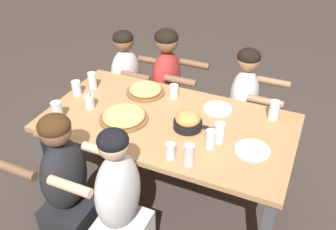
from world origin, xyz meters
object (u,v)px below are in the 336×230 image
(drinking_glass_f, at_px, (57,112))
(pizza_board_main, at_px, (146,90))
(diner_far_left, at_px, (127,88))
(diner_near_center, at_px, (120,211))
(diner_near_midleft, at_px, (67,192))
(pizza_board_second, at_px, (124,117))
(drinking_glass_g, at_px, (76,88))
(drinking_glass_b, at_px, (274,110))
(drinking_glass_e, at_px, (174,92))
(empty_plate_a, at_px, (253,150))
(drinking_glass_i, at_px, (170,152))
(skillet_bowl, at_px, (188,121))
(diner_far_midleft, at_px, (167,92))
(diner_far_midright, at_px, (242,113))
(empty_plate_b, at_px, (218,109))
(drinking_glass_d, at_px, (92,82))
(cocktail_glass_blue, at_px, (90,102))
(drinking_glass_h, at_px, (189,156))
(drinking_glass_a, at_px, (219,134))
(drinking_glass_c, at_px, (210,140))

(drinking_glass_f, bearing_deg, pizza_board_main, 54.32)
(pizza_board_main, height_order, diner_far_left, diner_far_left)
(diner_near_center, height_order, diner_near_midleft, diner_near_center)
(pizza_board_second, xyz_separation_m, drinking_glass_g, (-0.53, 0.16, 0.03))
(drinking_glass_b, xyz_separation_m, drinking_glass_e, (-0.79, -0.01, -0.03))
(empty_plate_a, bearing_deg, drinking_glass_i, -148.90)
(skillet_bowl, bearing_deg, pizza_board_main, 147.73)
(diner_near_center, distance_m, diner_far_midleft, 1.45)
(pizza_board_second, relative_size, diner_far_midright, 0.32)
(empty_plate_b, height_order, drinking_glass_e, drinking_glass_e)
(drinking_glass_d, distance_m, drinking_glass_g, 0.15)
(drinking_glass_g, relative_size, diner_far_midleft, 0.10)
(pizza_board_main, height_order, diner_near_center, diner_near_center)
(drinking_glass_f, distance_m, diner_near_center, 0.89)
(drinking_glass_e, bearing_deg, drinking_glass_f, -136.55)
(cocktail_glass_blue, distance_m, drinking_glass_e, 0.67)
(drinking_glass_g, height_order, diner_near_midleft, diner_near_midleft)
(skillet_bowl, relative_size, drinking_glass_h, 2.00)
(drinking_glass_i, bearing_deg, diner_far_midright, 78.60)
(diner_far_midleft, bearing_deg, drinking_glass_f, -22.91)
(drinking_glass_d, distance_m, drinking_glass_h, 1.22)
(diner_near_midleft, bearing_deg, diner_far_midright, -29.97)
(empty_plate_b, distance_m, drinking_glass_d, 1.06)
(empty_plate_b, height_order, drinking_glass_b, drinking_glass_b)
(diner_near_center, distance_m, diner_far_midright, 1.48)
(skillet_bowl, bearing_deg, diner_far_midright, 72.16)
(drinking_glass_a, height_order, drinking_glass_e, drinking_glass_a)
(drinking_glass_h, xyz_separation_m, diner_near_midleft, (-0.73, -0.33, -0.31))
(skillet_bowl, distance_m, cocktail_glass_blue, 0.79)
(drinking_glass_a, relative_size, drinking_glass_f, 1.05)
(diner_near_center, bearing_deg, skillet_bowl, -15.06)
(drinking_glass_h, bearing_deg, pizza_board_second, 156.53)
(drinking_glass_c, relative_size, diner_near_midleft, 0.12)
(empty_plate_b, distance_m, drinking_glass_a, 0.40)
(drinking_glass_a, bearing_deg, drinking_glass_b, 55.99)
(empty_plate_b, bearing_deg, diner_far_midleft, 145.85)
(drinking_glass_h, bearing_deg, diner_far_left, 134.34)
(drinking_glass_d, bearing_deg, diner_far_midright, 24.28)
(pizza_board_second, distance_m, drinking_glass_d, 0.55)
(empty_plate_b, distance_m, drinking_glass_e, 0.38)
(empty_plate_a, bearing_deg, diner_far_midright, 107.18)
(drinking_glass_c, relative_size, drinking_glass_d, 0.95)
(drinking_glass_d, bearing_deg, cocktail_glass_blue, -60.99)
(drinking_glass_c, relative_size, drinking_glass_i, 1.22)
(empty_plate_a, relative_size, drinking_glass_b, 1.57)
(drinking_glass_g, bearing_deg, diner_far_left, 83.68)
(empty_plate_b, distance_m, diner_far_left, 1.16)
(cocktail_glass_blue, distance_m, drinking_glass_d, 0.30)
(pizza_board_second, relative_size, drinking_glass_e, 3.30)
(cocktail_glass_blue, relative_size, drinking_glass_i, 1.21)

